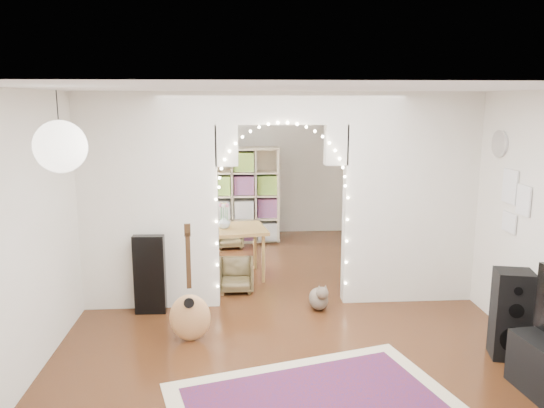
{
  "coord_description": "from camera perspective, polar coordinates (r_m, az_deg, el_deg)",
  "views": [
    {
      "loc": [
        -0.57,
        -6.53,
        2.6
      ],
      "look_at": [
        -0.1,
        0.3,
        1.25
      ],
      "focal_mm": 35.0,
      "sensor_mm": 36.0,
      "label": 1
    }
  ],
  "objects": [
    {
      "name": "floor",
      "position": [
        7.06,
        1.0,
        -10.46
      ],
      "size": [
        7.5,
        7.5,
        0.0
      ],
      "primitive_type": "plane",
      "color": "black",
      "rests_on": "ground"
    },
    {
      "name": "ceiling",
      "position": [
        6.56,
        1.08,
        12.03
      ],
      "size": [
        5.0,
        7.5,
        0.02
      ],
      "primitive_type": "cube",
      "color": "white",
      "rests_on": "wall_back"
    },
    {
      "name": "wall_back",
      "position": [
        10.37,
        -0.75,
        4.25
      ],
      "size": [
        5.0,
        0.02,
        2.7
      ],
      "primitive_type": "cube",
      "color": "silver",
      "rests_on": "floor"
    },
    {
      "name": "wall_front",
      "position": [
        3.1,
        7.16,
        -12.69
      ],
      "size": [
        5.0,
        0.02,
        2.7
      ],
      "primitive_type": "cube",
      "color": "silver",
      "rests_on": "floor"
    },
    {
      "name": "wall_left",
      "position": [
        6.93,
        -20.03,
        0.08
      ],
      "size": [
        0.02,
        7.5,
        2.7
      ],
      "primitive_type": "cube",
      "color": "silver",
      "rests_on": "floor"
    },
    {
      "name": "wall_right",
      "position": [
        7.33,
        20.92,
        0.6
      ],
      "size": [
        0.02,
        7.5,
        2.7
      ],
      "primitive_type": "cube",
      "color": "silver",
      "rests_on": "floor"
    },
    {
      "name": "divider_wall",
      "position": [
        6.66,
        1.04,
        1.0
      ],
      "size": [
        5.0,
        0.2,
        2.7
      ],
      "color": "silver",
      "rests_on": "floor"
    },
    {
      "name": "fairy_lights",
      "position": [
        6.51,
        1.14,
        1.88
      ],
      "size": [
        1.64,
        0.04,
        1.6
      ],
      "primitive_type": null,
      "color": "#FFEABF",
      "rests_on": "divider_wall"
    },
    {
      "name": "window",
      "position": [
        8.62,
        -16.66,
        3.36
      ],
      "size": [
        0.04,
        1.2,
        1.4
      ],
      "primitive_type": "cube",
      "color": "white",
      "rests_on": "wall_left"
    },
    {
      "name": "wall_clock",
      "position": [
        6.69,
        23.34,
        5.97
      ],
      "size": [
        0.03,
        0.31,
        0.31
      ],
      "primitive_type": "cylinder",
      "rotation": [
        0.0,
        1.57,
        0.0
      ],
      "color": "white",
      "rests_on": "wall_right"
    },
    {
      "name": "picture_frames",
      "position": [
        6.41,
        24.54,
        0.27
      ],
      "size": [
        0.02,
        0.5,
        0.7
      ],
      "primitive_type": null,
      "color": "white",
      "rests_on": "wall_right"
    },
    {
      "name": "paper_lantern",
      "position": [
        4.36,
        -21.81,
        5.76
      ],
      "size": [
        0.4,
        0.4,
        0.4
      ],
      "primitive_type": "sphere",
      "color": "white",
      "rests_on": "ceiling"
    },
    {
      "name": "ceiling_fan",
      "position": [
        8.55,
        -0.11,
        9.83
      ],
      "size": [
        1.1,
        1.1,
        0.3
      ],
      "primitive_type": null,
      "color": "#D68F47",
      "rests_on": "ceiling"
    },
    {
      "name": "guitar_case",
      "position": [
        6.71,
        -13.02,
        -7.42
      ],
      "size": [
        0.38,
        0.14,
        0.99
      ],
      "primitive_type": "cube",
      "rotation": [
        0.0,
        0.0,
        -0.04
      ],
      "color": "black",
      "rests_on": "floor"
    },
    {
      "name": "acoustic_guitar",
      "position": [
        5.88,
        -8.86,
        -10.04
      ],
      "size": [
        0.46,
        0.21,
        1.12
      ],
      "rotation": [
        0.0,
        0.0,
        0.12
      ],
      "color": "tan",
      "rests_on": "floor"
    },
    {
      "name": "tabby_cat",
      "position": [
        6.79,
        5.07,
        -10.03
      ],
      "size": [
        0.29,
        0.57,
        0.37
      ],
      "rotation": [
        0.0,
        0.0,
        0.13
      ],
      "color": "brown",
      "rests_on": "floor"
    },
    {
      "name": "floor_speaker",
      "position": [
        6.0,
        24.34,
        -10.8
      ],
      "size": [
        0.42,
        0.39,
        0.92
      ],
      "rotation": [
        0.0,
        0.0,
        -0.23
      ],
      "color": "black",
      "rests_on": "floor"
    },
    {
      "name": "bookcase",
      "position": [
        9.75,
        -4.29,
        0.94
      ],
      "size": [
        1.75,
        0.65,
        1.75
      ],
      "primitive_type": "cube",
      "rotation": [
        0.0,
        0.0,
        0.13
      ],
      "color": "beige",
      "rests_on": "floor"
    },
    {
      "name": "dining_table",
      "position": [
        7.79,
        -5.17,
        -3.14
      ],
      "size": [
        1.31,
        0.97,
        0.76
      ],
      "rotation": [
        0.0,
        0.0,
        0.15
      ],
      "color": "brown",
      "rests_on": "floor"
    },
    {
      "name": "flower_vase",
      "position": [
        7.75,
        -5.19,
        -1.93
      ],
      "size": [
        0.21,
        0.21,
        0.19
      ],
      "primitive_type": "imported",
      "rotation": [
        0.0,
        0.0,
        0.15
      ],
      "color": "silver",
      "rests_on": "dining_table"
    },
    {
      "name": "dining_chair_left",
      "position": [
        9.51,
        -4.55,
        -3.38
      ],
      "size": [
        0.5,
        0.51,
        0.43
      ],
      "primitive_type": "imported",
      "rotation": [
        0.0,
        0.0,
        0.08
      ],
      "color": "brown",
      "rests_on": "floor"
    },
    {
      "name": "dining_chair_right",
      "position": [
        7.38,
        -3.88,
        -7.65
      ],
      "size": [
        0.48,
        0.5,
        0.44
      ],
      "primitive_type": "imported",
      "rotation": [
        0.0,
        0.0,
        -0.02
      ],
      "color": "brown",
      "rests_on": "floor"
    }
  ]
}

